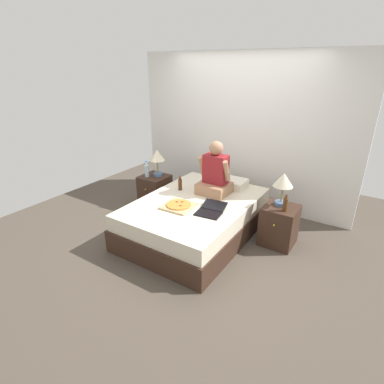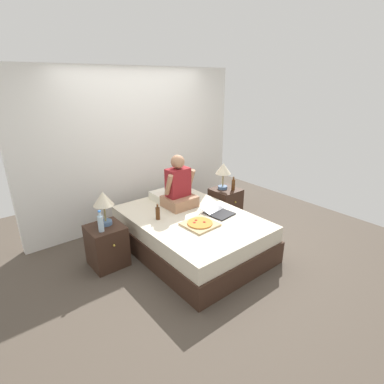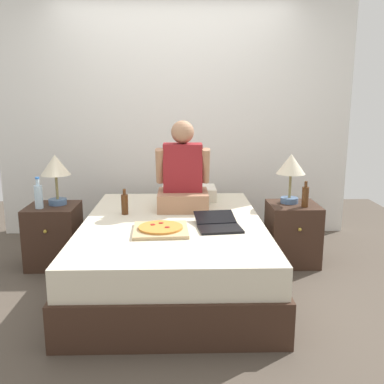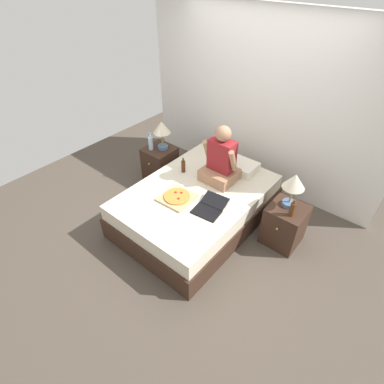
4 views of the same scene
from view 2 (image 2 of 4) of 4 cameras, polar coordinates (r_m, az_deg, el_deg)
ground_plane at (r=4.42m, az=-0.15°, el=-10.76°), size 5.81×5.81×0.00m
wall_back at (r=5.05m, az=-10.32°, el=8.31°), size 3.81×0.12×2.50m
bed at (r=4.29m, az=-0.16°, el=-7.81°), size 1.48×2.08×0.52m
nightstand_left at (r=4.11m, az=-15.89°, el=-9.79°), size 0.44×0.47×0.55m
lamp_on_left_nightstand at (r=3.91m, az=-16.52°, el=-1.64°), size 0.26×0.26×0.45m
water_bottle at (r=3.83m, az=-17.00°, el=-5.67°), size 0.07×0.07×0.28m
nightstand_right at (r=5.22m, az=6.35°, el=-2.31°), size 0.44×0.47×0.55m
lamp_on_right_nightstand at (r=5.02m, az=5.98°, el=4.12°), size 0.26×0.26×0.45m
beer_bottle at (r=5.07m, az=7.88°, el=1.43°), size 0.06×0.06×0.23m
pillow at (r=4.79m, az=-4.55°, el=-0.44°), size 0.52×0.34×0.12m
person_seated at (r=4.39m, az=-2.54°, el=0.78°), size 0.47×0.40×0.78m
laptop at (r=4.24m, az=5.18°, el=-3.93°), size 0.36×0.45×0.07m
pizza_box at (r=3.91m, az=1.52°, el=-6.10°), size 0.42×0.42×0.05m
beer_bottle_on_bed at (r=4.07m, az=-6.54°, el=-4.01°), size 0.06×0.06×0.22m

